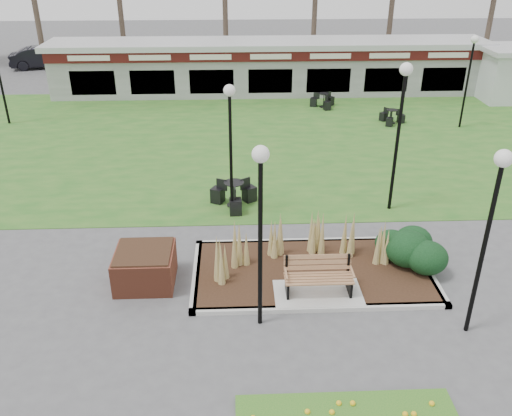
{
  "coord_description": "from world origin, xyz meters",
  "views": [
    {
      "loc": [
        -2.02,
        -10.93,
        8.16
      ],
      "look_at": [
        -1.48,
        2.0,
        1.61
      ],
      "focal_mm": 38.0,
      "sensor_mm": 36.0,
      "label": 1
    }
  ],
  "objects_px": {
    "lamp_post_far_right": "(471,62)",
    "food_pavilion": "(269,67)",
    "park_bench": "(318,275)",
    "lamp_post_near_left": "(260,200)",
    "lamp_post_near_right": "(493,205)",
    "lamp_post_mid_right": "(402,106)",
    "car_black": "(43,57)",
    "bistro_set_b": "(324,102)",
    "brick_planter": "(145,267)",
    "lamp_post_mid_left": "(230,123)",
    "bistro_set_c": "(234,198)",
    "bistro_set_d": "(391,119)"
  },
  "relations": [
    {
      "from": "lamp_post_far_right",
      "to": "food_pavilion",
      "type": "bearing_deg",
      "value": 142.08
    },
    {
      "from": "park_bench",
      "to": "lamp_post_near_left",
      "type": "relative_size",
      "value": 0.38
    },
    {
      "from": "lamp_post_near_right",
      "to": "lamp_post_mid_right",
      "type": "xyz_separation_m",
      "value": [
        -0.16,
        6.2,
        0.28
      ]
    },
    {
      "from": "lamp_post_near_left",
      "to": "car_black",
      "type": "xyz_separation_m",
      "value": [
        -13.36,
        27.8,
        -2.51
      ]
    },
    {
      "from": "lamp_post_near_right",
      "to": "bistro_set_b",
      "type": "relative_size",
      "value": 3.28
    },
    {
      "from": "lamp_post_near_right",
      "to": "lamp_post_far_right",
      "type": "relative_size",
      "value": 1.05
    },
    {
      "from": "lamp_post_near_right",
      "to": "lamp_post_far_right",
      "type": "bearing_deg",
      "value": 69.56
    },
    {
      "from": "brick_planter",
      "to": "lamp_post_near_left",
      "type": "bearing_deg",
      "value": -31.86
    },
    {
      "from": "lamp_post_near_left",
      "to": "lamp_post_far_right",
      "type": "relative_size",
      "value": 1.05
    },
    {
      "from": "food_pavilion",
      "to": "lamp_post_mid_left",
      "type": "distance_m",
      "value": 15.52
    },
    {
      "from": "bistro_set_b",
      "to": "bistro_set_c",
      "type": "xyz_separation_m",
      "value": [
        -4.77,
        -11.43,
        0.04
      ]
    },
    {
      "from": "park_bench",
      "to": "brick_planter",
      "type": "xyz_separation_m",
      "value": [
        -4.4,
        0.75,
        -0.11
      ]
    },
    {
      "from": "lamp_post_near_right",
      "to": "car_black",
      "type": "relative_size",
      "value": 1.02
    },
    {
      "from": "park_bench",
      "to": "lamp_post_near_right",
      "type": "xyz_separation_m",
      "value": [
        3.24,
        -1.51,
        2.64
      ]
    },
    {
      "from": "lamp_post_near_left",
      "to": "bistro_set_b",
      "type": "distance_m",
      "value": 18.33
    },
    {
      "from": "lamp_post_near_left",
      "to": "bistro_set_d",
      "type": "bearing_deg",
      "value": 64.44
    },
    {
      "from": "lamp_post_mid_left",
      "to": "lamp_post_near_right",
      "type": "bearing_deg",
      "value": -47.85
    },
    {
      "from": "bistro_set_d",
      "to": "car_black",
      "type": "relative_size",
      "value": 0.29
    },
    {
      "from": "lamp_post_near_right",
      "to": "lamp_post_mid_left",
      "type": "relative_size",
      "value": 1.03
    },
    {
      "from": "lamp_post_mid_left",
      "to": "bistro_set_b",
      "type": "height_order",
      "value": "lamp_post_mid_left"
    },
    {
      "from": "park_bench",
      "to": "food_pavilion",
      "type": "distance_m",
      "value": 19.73
    },
    {
      "from": "lamp_post_near_left",
      "to": "bistro_set_b",
      "type": "relative_size",
      "value": 3.27
    },
    {
      "from": "food_pavilion",
      "to": "car_black",
      "type": "xyz_separation_m",
      "value": [
        -14.87,
        7.04,
        -0.76
      ]
    },
    {
      "from": "food_pavilion",
      "to": "bistro_set_d",
      "type": "distance_m",
      "value": 8.28
    },
    {
      "from": "lamp_post_far_right",
      "to": "bistro_set_c",
      "type": "bearing_deg",
      "value": -143.7
    },
    {
      "from": "food_pavilion",
      "to": "bistro_set_b",
      "type": "xyz_separation_m",
      "value": [
        2.71,
        -3.17,
        -1.21
      ]
    },
    {
      "from": "food_pavilion",
      "to": "lamp_post_near_right",
      "type": "relative_size",
      "value": 5.55
    },
    {
      "from": "park_bench",
      "to": "car_black",
      "type": "height_order",
      "value": "car_black"
    },
    {
      "from": "lamp_post_far_right",
      "to": "brick_planter",
      "type": "bearing_deg",
      "value": -136.83
    },
    {
      "from": "lamp_post_near_left",
      "to": "bistro_set_c",
      "type": "distance_m",
      "value": 6.85
    },
    {
      "from": "lamp_post_far_right",
      "to": "bistro_set_b",
      "type": "height_order",
      "value": "lamp_post_far_right"
    },
    {
      "from": "lamp_post_near_left",
      "to": "lamp_post_near_right",
      "type": "height_order",
      "value": "lamp_post_near_right"
    },
    {
      "from": "bistro_set_d",
      "to": "lamp_post_near_right",
      "type": "bearing_deg",
      "value": -98.63
    },
    {
      "from": "bistro_set_c",
      "to": "bistro_set_b",
      "type": "bearing_deg",
      "value": 67.33
    },
    {
      "from": "bistro_set_b",
      "to": "car_black",
      "type": "bearing_deg",
      "value": 149.85
    },
    {
      "from": "lamp_post_near_right",
      "to": "lamp_post_mid_left",
      "type": "xyz_separation_m",
      "value": [
        -5.38,
        5.94,
        -0.11
      ]
    },
    {
      "from": "lamp_post_mid_right",
      "to": "bistro_set_d",
      "type": "xyz_separation_m",
      "value": [
        2.47,
        9.0,
        -3.27
      ]
    },
    {
      "from": "brick_planter",
      "to": "lamp_post_near_right",
      "type": "height_order",
      "value": "lamp_post_near_right"
    },
    {
      "from": "car_black",
      "to": "bistro_set_c",
      "type": "bearing_deg",
      "value": -163.34
    },
    {
      "from": "lamp_post_mid_left",
      "to": "lamp_post_near_left",
      "type": "bearing_deg",
      "value": -83.37
    },
    {
      "from": "lamp_post_near_left",
      "to": "bistro_set_d",
      "type": "relative_size",
      "value": 3.53
    },
    {
      "from": "lamp_post_far_right",
      "to": "car_black",
      "type": "bearing_deg",
      "value": 149.64
    },
    {
      "from": "brick_planter",
      "to": "bistro_set_b",
      "type": "relative_size",
      "value": 1.11
    },
    {
      "from": "lamp_post_far_right",
      "to": "bistro_set_d",
      "type": "relative_size",
      "value": 3.37
    },
    {
      "from": "food_pavilion",
      "to": "lamp_post_mid_right",
      "type": "xyz_separation_m",
      "value": [
        3.08,
        -15.03,
        2.03
      ]
    },
    {
      "from": "lamp_post_mid_left",
      "to": "food_pavilion",
      "type": "bearing_deg",
      "value": 82.03
    },
    {
      "from": "lamp_post_far_right",
      "to": "bistro_set_c",
      "type": "height_order",
      "value": "lamp_post_far_right"
    },
    {
      "from": "brick_planter",
      "to": "lamp_post_mid_left",
      "type": "xyz_separation_m",
      "value": [
        2.26,
        3.68,
        2.65
      ]
    },
    {
      "from": "lamp_post_mid_right",
      "to": "lamp_post_far_right",
      "type": "height_order",
      "value": "lamp_post_mid_right"
    },
    {
      "from": "food_pavilion",
      "to": "bistro_set_c",
      "type": "bearing_deg",
      "value": -98.06
    }
  ]
}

